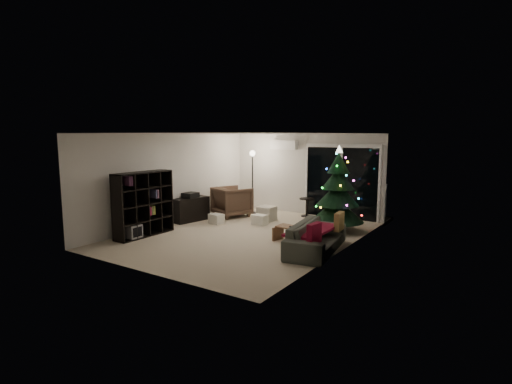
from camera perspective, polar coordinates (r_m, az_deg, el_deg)
room at (r=10.82m, az=5.05°, el=0.43°), size 6.50×7.51×2.60m
bookshelf at (r=10.28m, az=-16.47°, el=-1.56°), size 0.80×1.63×1.58m
media_cabinet at (r=11.64m, az=-9.30°, el=-2.46°), size 0.57×1.14×0.68m
stereo at (r=11.57m, az=-9.35°, el=-0.44°), size 0.35×0.41×0.15m
armchair at (r=12.19m, az=-3.44°, el=-1.35°), size 1.29×1.30×0.91m
ottoman at (r=11.62m, az=1.55°, el=-3.07°), size 0.46×0.46×0.41m
cardboard_box_a at (r=11.24m, az=-5.68°, el=-3.83°), size 0.43×0.35×0.28m
cardboard_box_b at (r=11.07m, az=0.54°, el=-3.98°), size 0.40×0.31×0.27m
side_table at (r=12.26m, az=7.25°, el=-2.18°), size 0.58×0.58×0.56m
floor_lamp at (r=12.58m, az=-0.51°, el=1.31°), size 0.31×0.31×1.93m
sofa at (r=8.65m, az=8.60°, el=-6.38°), size 1.14×2.21×0.62m
sofa_throw at (r=8.66m, az=8.02°, el=-5.41°), size 0.66×1.52×0.05m
cushion_a at (r=9.08m, az=11.79°, el=-4.15°), size 0.16×0.41×0.41m
cushion_b at (r=7.92m, az=8.31°, el=-5.88°), size 0.15×0.41×0.41m
coffee_table at (r=9.26m, az=6.01°, el=-6.19°), size 1.16×0.57×0.35m
remote_a at (r=9.29m, az=5.20°, el=-4.96°), size 0.14×0.04×0.02m
remote_b at (r=9.22m, az=6.72°, el=-5.09°), size 0.14×0.08×0.02m
christmas_tree at (r=10.43m, az=11.62°, el=0.48°), size 1.70×1.70×2.21m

